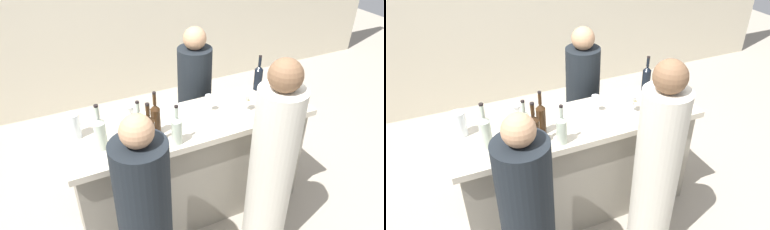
% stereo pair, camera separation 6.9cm
% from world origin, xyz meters
% --- Properties ---
extents(ground_plane, '(12.00, 12.00, 0.00)m').
position_xyz_m(ground_plane, '(0.00, 0.00, 0.00)').
color(ground_plane, '#9E9384').
extents(bar_counter, '(1.94, 0.57, 0.94)m').
position_xyz_m(bar_counter, '(0.00, 0.00, 0.47)').
color(bar_counter, gray).
rests_on(bar_counter, ground).
extents(wine_bottle_leftmost_clear_pale, '(0.08, 0.08, 0.34)m').
position_xyz_m(wine_bottle_leftmost_clear_pale, '(-0.70, -0.04, 1.07)').
color(wine_bottle_leftmost_clear_pale, '#B7C6B2').
rests_on(wine_bottle_leftmost_clear_pale, bar_counter).
extents(wine_bottle_second_left_clear_pale, '(0.07, 0.07, 0.28)m').
position_xyz_m(wine_bottle_second_left_clear_pale, '(-0.42, -0.01, 1.04)').
color(wine_bottle_second_left_clear_pale, '#B7C6B2').
rests_on(wine_bottle_second_left_clear_pale, bar_counter).
extents(wine_bottle_center_amber_brown, '(0.08, 0.08, 0.34)m').
position_xyz_m(wine_bottle_center_amber_brown, '(-0.39, -0.16, 1.06)').
color(wine_bottle_center_amber_brown, '#331E0F').
rests_on(wine_bottle_center_amber_brown, bar_counter).
extents(wine_bottle_second_right_amber_brown, '(0.07, 0.07, 0.34)m').
position_xyz_m(wine_bottle_second_right_amber_brown, '(-0.30, -0.04, 1.06)').
color(wine_bottle_second_right_amber_brown, '#331E0F').
rests_on(wine_bottle_second_right_amber_brown, bar_counter).
extents(wine_bottle_rightmost_clear_pale, '(0.08, 0.08, 0.30)m').
position_xyz_m(wine_bottle_rightmost_clear_pale, '(-0.21, -0.21, 1.05)').
color(wine_bottle_rightmost_clear_pale, '#B7C6B2').
rests_on(wine_bottle_rightmost_clear_pale, bar_counter).
extents(wine_bottle_far_right_near_black, '(0.07, 0.07, 0.31)m').
position_xyz_m(wine_bottle_far_right_near_black, '(0.73, 0.21, 1.05)').
color(wine_bottle_far_right_near_black, black).
rests_on(wine_bottle_far_right_near_black, bar_counter).
extents(wine_glass_near_left, '(0.06, 0.06, 0.15)m').
position_xyz_m(wine_glass_near_left, '(0.45, -0.06, 1.04)').
color(wine_glass_near_left, white).
rests_on(wine_glass_near_left, bar_counter).
extents(wine_glass_near_center, '(0.06, 0.06, 0.14)m').
position_xyz_m(wine_glass_near_center, '(0.17, 0.06, 1.04)').
color(wine_glass_near_center, white).
rests_on(wine_glass_near_center, bar_counter).
extents(wine_glass_near_right, '(0.07, 0.07, 0.14)m').
position_xyz_m(wine_glass_near_right, '(0.87, 0.10, 1.03)').
color(wine_glass_near_right, white).
rests_on(wine_glass_near_right, bar_counter).
extents(wine_glass_far_left, '(0.07, 0.07, 0.16)m').
position_xyz_m(wine_glass_far_left, '(-0.43, 0.15, 1.05)').
color(wine_glass_far_left, white).
rests_on(wine_glass_far_left, bar_counter).
extents(water_pitcher, '(0.10, 0.10, 0.19)m').
position_xyz_m(water_pitcher, '(-0.84, 0.17, 1.03)').
color(water_pitcher, silver).
rests_on(water_pitcher, bar_counter).
extents(person_left_guest, '(0.35, 0.35, 1.47)m').
position_xyz_m(person_left_guest, '(-0.59, -0.57, 0.68)').
color(person_left_guest, black).
rests_on(person_left_guest, ground).
extents(person_center_guest, '(0.39, 0.39, 1.60)m').
position_xyz_m(person_center_guest, '(0.36, -0.55, 0.75)').
color(person_center_guest, beige).
rests_on(person_center_guest, ground).
extents(person_right_guest, '(0.40, 0.40, 1.43)m').
position_xyz_m(person_right_guest, '(0.31, 0.60, 0.67)').
color(person_right_guest, black).
rests_on(person_right_guest, ground).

